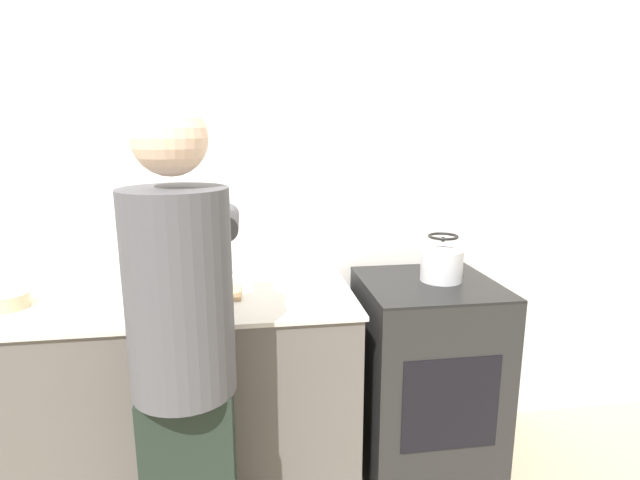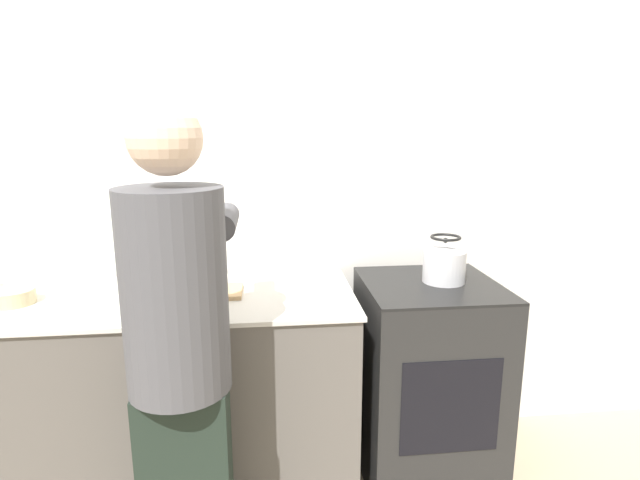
% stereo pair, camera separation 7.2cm
% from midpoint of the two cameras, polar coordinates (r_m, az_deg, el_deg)
% --- Properties ---
extents(wall_back, '(8.00, 0.05, 2.60)m').
position_cam_midpoint_polar(wall_back, '(2.44, -9.90, 5.44)').
color(wall_back, white).
rests_on(wall_back, ground_plane).
extents(counter, '(1.77, 0.65, 0.91)m').
position_cam_midpoint_polar(counter, '(2.38, -17.88, -16.67)').
color(counter, '#5B5651').
rests_on(counter, ground_plane).
extents(oven, '(0.59, 0.59, 0.93)m').
position_cam_midpoint_polar(oven, '(2.44, 12.96, -15.37)').
color(oven, black).
rests_on(oven, ground_plane).
extents(person, '(0.37, 0.61, 1.68)m').
position_cam_midpoint_polar(person, '(1.68, -14.59, -11.62)').
color(person, black).
rests_on(person, ground_plane).
extents(cutting_board, '(0.36, 0.20, 0.02)m').
position_cam_midpoint_polar(cutting_board, '(2.18, -12.70, -5.87)').
color(cutting_board, tan).
rests_on(cutting_board, counter).
extents(knife, '(0.19, 0.05, 0.01)m').
position_cam_midpoint_polar(knife, '(2.17, -12.58, -5.66)').
color(knife, silver).
rests_on(knife, cutting_board).
extents(kettle, '(0.19, 0.19, 0.21)m').
position_cam_midpoint_polar(kettle, '(2.27, 14.91, -2.52)').
color(kettle, silver).
rests_on(kettle, oven).
extents(bowl_prep, '(0.17, 0.17, 0.06)m').
position_cam_midpoint_polar(bowl_prep, '(2.34, -30.96, -5.59)').
color(bowl_prep, '#C6B789').
rests_on(bowl_prep, counter).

